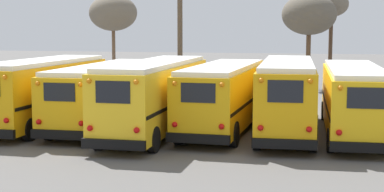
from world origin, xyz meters
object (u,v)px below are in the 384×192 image
at_px(school_bus_5, 354,98).
at_px(utility_pole, 180,25).
at_px(school_bus_1, 107,93).
at_px(school_bus_4, 287,94).
at_px(bare_tree_1, 113,13).
at_px(school_bus_2, 156,94).
at_px(school_bus_3, 224,95).
at_px(bare_tree_0, 332,6).
at_px(bare_tree_2, 309,15).
at_px(school_bus_0, 43,90).

distance_m(school_bus_5, utility_pole, 17.56).
xyz_separation_m(school_bus_1, school_bus_4, (8.57, -0.16, 0.16)).
distance_m(school_bus_5, bare_tree_1, 25.48).
bearing_deg(school_bus_4, school_bus_1, 178.91).
relative_size(school_bus_1, school_bus_2, 0.99).
bearing_deg(school_bus_1, school_bus_3, -1.13).
xyz_separation_m(bare_tree_0, bare_tree_2, (-1.65, -3.46, -0.78)).
xyz_separation_m(school_bus_0, school_bus_5, (14.28, 1.12, -0.09)).
bearing_deg(bare_tree_1, utility_pole, -34.76).
height_order(school_bus_3, school_bus_4, school_bus_4).
distance_m(bare_tree_0, bare_tree_2, 3.91).
distance_m(utility_pole, bare_tree_1, 8.11).
relative_size(bare_tree_0, bare_tree_1, 1.04).
bearing_deg(school_bus_4, utility_pole, 121.63).
bearing_deg(bare_tree_0, school_bus_2, -107.26).
xyz_separation_m(school_bus_2, bare_tree_1, (-9.24, 19.35, 4.04)).
relative_size(utility_pole, bare_tree_2, 1.32).
height_order(school_bus_2, utility_pole, utility_pole).
bearing_deg(school_bus_3, utility_pole, 112.12).
relative_size(school_bus_3, school_bus_5, 0.91).
bearing_deg(utility_pole, school_bus_4, -58.37).
distance_m(school_bus_1, bare_tree_2, 21.80).
bearing_deg(bare_tree_0, utility_pole, -136.65).
bearing_deg(school_bus_0, school_bus_2, -4.91).
bearing_deg(school_bus_2, school_bus_0, 175.09).
xyz_separation_m(school_bus_4, bare_tree_0, (1.87, 23.16, 4.65)).
height_order(school_bus_0, school_bus_4, school_bus_4).
xyz_separation_m(school_bus_0, school_bus_1, (2.86, 0.90, -0.13)).
height_order(school_bus_3, bare_tree_1, bare_tree_1).
bearing_deg(school_bus_5, school_bus_2, -169.35).
bearing_deg(school_bus_2, bare_tree_0, 72.74).
distance_m(bare_tree_0, bare_tree_1, 17.57).
height_order(school_bus_2, school_bus_3, school_bus_2).
bearing_deg(school_bus_2, utility_pole, 100.08).
relative_size(school_bus_2, school_bus_3, 1.08).
height_order(school_bus_1, bare_tree_0, bare_tree_0).
bearing_deg(school_bus_3, school_bus_5, 3.34).
xyz_separation_m(bare_tree_0, bare_tree_1, (-16.82, -5.04, -0.62)).
relative_size(school_bus_1, bare_tree_2, 1.47).
xyz_separation_m(school_bus_1, bare_tree_1, (-6.39, 17.96, 4.19)).
height_order(utility_pole, bare_tree_1, utility_pole).
relative_size(school_bus_2, bare_tree_0, 1.41).
height_order(school_bus_1, school_bus_3, school_bus_3).
relative_size(school_bus_0, utility_pole, 1.01).
relative_size(school_bus_0, bare_tree_1, 1.33).
relative_size(school_bus_5, bare_tree_1, 1.49).
distance_m(school_bus_0, school_bus_5, 14.32).
height_order(school_bus_5, bare_tree_2, bare_tree_2).
distance_m(school_bus_5, bare_tree_0, 23.30).
distance_m(school_bus_2, utility_pole, 15.31).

